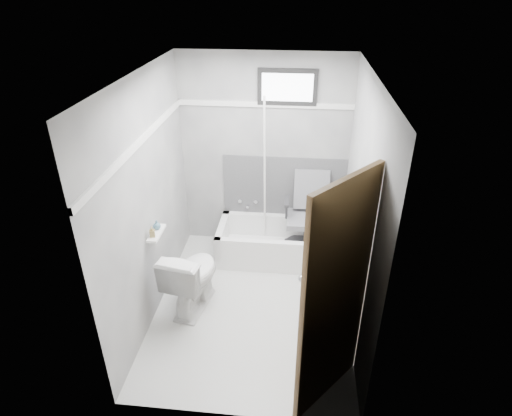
# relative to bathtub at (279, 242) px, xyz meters

# --- Properties ---
(floor) EXTENTS (2.60, 2.60, 0.00)m
(floor) POSITION_rel_bathtub_xyz_m (-0.23, -0.93, -0.21)
(floor) COLOR white
(floor) RESTS_ON ground
(ceiling) EXTENTS (2.60, 2.60, 0.00)m
(ceiling) POSITION_rel_bathtub_xyz_m (-0.23, -0.93, 2.19)
(ceiling) COLOR silver
(ceiling) RESTS_ON floor
(wall_back) EXTENTS (2.00, 0.02, 2.40)m
(wall_back) POSITION_rel_bathtub_xyz_m (-0.23, 0.37, 0.99)
(wall_back) COLOR slate
(wall_back) RESTS_ON floor
(wall_front) EXTENTS (2.00, 0.02, 2.40)m
(wall_front) POSITION_rel_bathtub_xyz_m (-0.23, -2.23, 0.99)
(wall_front) COLOR slate
(wall_front) RESTS_ON floor
(wall_left) EXTENTS (0.02, 2.60, 2.40)m
(wall_left) POSITION_rel_bathtub_xyz_m (-1.23, -0.93, 0.99)
(wall_left) COLOR slate
(wall_left) RESTS_ON floor
(wall_right) EXTENTS (0.02, 2.60, 2.40)m
(wall_right) POSITION_rel_bathtub_xyz_m (0.77, -0.93, 0.99)
(wall_right) COLOR slate
(wall_right) RESTS_ON floor
(bathtub) EXTENTS (1.50, 0.70, 0.42)m
(bathtub) POSITION_rel_bathtub_xyz_m (0.00, 0.00, 0.00)
(bathtub) COLOR white
(bathtub) RESTS_ON floor
(office_chair) EXTENTS (0.56, 0.56, 0.95)m
(office_chair) POSITION_rel_bathtub_xyz_m (0.31, 0.05, 0.38)
(office_chair) COLOR slate
(office_chair) RESTS_ON bathtub
(toilet) EXTENTS (0.56, 0.82, 0.74)m
(toilet) POSITION_rel_bathtub_xyz_m (-0.85, -0.98, 0.16)
(toilet) COLOR white
(toilet) RESTS_ON floor
(door) EXTENTS (0.78, 0.78, 2.00)m
(door) POSITION_rel_bathtub_xyz_m (0.75, -2.21, 0.79)
(door) COLOR brown
(door) RESTS_ON floor
(window) EXTENTS (0.66, 0.04, 0.40)m
(window) POSITION_rel_bathtub_xyz_m (0.02, 0.36, 1.81)
(window) COLOR black
(window) RESTS_ON wall_back
(backerboard) EXTENTS (1.50, 0.02, 0.78)m
(backerboard) POSITION_rel_bathtub_xyz_m (0.02, 0.36, 0.59)
(backerboard) COLOR #4C4C4F
(backerboard) RESTS_ON wall_back
(trim_back) EXTENTS (2.00, 0.02, 0.06)m
(trim_back) POSITION_rel_bathtub_xyz_m (-0.23, 0.36, 1.61)
(trim_back) COLOR white
(trim_back) RESTS_ON wall_back
(trim_left) EXTENTS (0.02, 2.60, 0.06)m
(trim_left) POSITION_rel_bathtub_xyz_m (-1.22, -0.93, 1.61)
(trim_left) COLOR white
(trim_left) RESTS_ON wall_left
(pole) EXTENTS (0.02, 0.32, 1.93)m
(pole) POSITION_rel_bathtub_xyz_m (-0.20, 0.13, 0.84)
(pole) COLOR white
(pole) RESTS_ON bathtub
(shelf) EXTENTS (0.10, 0.32, 0.02)m
(shelf) POSITION_rel_bathtub_xyz_m (-1.16, -1.01, 0.69)
(shelf) COLOR white
(shelf) RESTS_ON wall_left
(soap_bottle_a) EXTENTS (0.06, 0.06, 0.11)m
(soap_bottle_a) POSITION_rel_bathtub_xyz_m (-1.17, -1.09, 0.76)
(soap_bottle_a) COLOR olive
(soap_bottle_a) RESTS_ON shelf
(soap_bottle_b) EXTENTS (0.10, 0.10, 0.10)m
(soap_bottle_b) POSITION_rel_bathtub_xyz_m (-1.17, -0.95, 0.75)
(soap_bottle_b) COLOR slate
(soap_bottle_b) RESTS_ON shelf
(faucet) EXTENTS (0.26, 0.10, 0.16)m
(faucet) POSITION_rel_bathtub_xyz_m (-0.43, 0.34, 0.34)
(faucet) COLOR silver
(faucet) RESTS_ON wall_back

